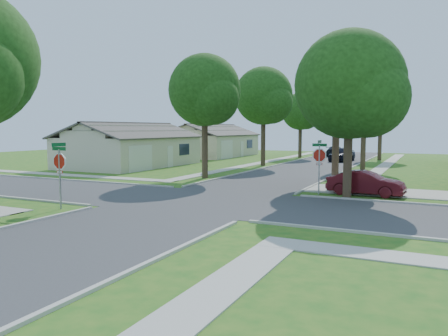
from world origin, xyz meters
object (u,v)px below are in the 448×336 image
stop_sign_sw (59,164)px  tree_w_mid (264,99)px  tree_e_mid (365,98)px  house_nw_near (131,150)px  car_curb_west (336,151)px  tree_ne_corner (351,90)px  tree_e_far (381,108)px  tree_e_near (338,96)px  car_driveway (366,183)px  tree_w_near (205,94)px  house_nw_far (212,145)px  car_curb_east (342,154)px  stop_sign_ne (319,158)px  tree_w_far (301,113)px

stop_sign_sw → tree_w_mid: tree_w_mid is taller
tree_e_mid → house_nw_near: 22.12m
car_curb_west → tree_ne_corner: bearing=103.2°
stop_sign_sw → tree_e_mid: bearing=69.8°
tree_ne_corner → car_curb_west: 35.51m
stop_sign_sw → tree_e_far: bearing=76.3°
tree_e_mid → tree_e_far: tree_e_mid is taller
tree_e_far → car_curb_west: size_ratio=1.93×
stop_sign_sw → tree_e_near: bearing=55.4°
tree_ne_corner → car_driveway: 5.14m
tree_w_near → tree_w_mid: tree_w_mid is taller
tree_ne_corner → car_driveway: (0.70, 1.29, -4.93)m
tree_e_far → house_nw_far: size_ratio=0.64×
stop_sign_sw → car_curb_east: bearing=80.4°
tree_e_mid → stop_sign_ne: bearing=-90.2°
stop_sign_ne → tree_ne_corner: (1.66, -0.49, 3.56)m
stop_sign_ne → tree_ne_corner: tree_ne_corner is taller
stop_sign_sw → tree_e_far: size_ratio=0.34×
tree_e_near → car_curb_west: size_ratio=1.83×
tree_e_mid → tree_w_mid: tree_w_mid is taller
stop_sign_sw → tree_w_mid: size_ratio=0.31×
tree_e_near → house_nw_near: 21.98m
stop_sign_sw → tree_ne_corner: bearing=38.8°
tree_w_mid → house_nw_far: 16.56m
stop_sign_sw → house_nw_far: size_ratio=0.22×
car_driveway → tree_w_near: bearing=78.8°
tree_e_mid → house_nw_far: bearing=152.1°
stop_sign_ne → stop_sign_sw: bearing=-135.0°
tree_ne_corner → house_nw_near: size_ratio=0.64×
tree_e_mid → tree_w_mid: bearing=180.0°
stop_sign_sw → car_curb_east: 35.24m
tree_e_mid → house_nw_near: tree_e_mid is taller
house_nw_far → car_curb_west: 16.20m
tree_e_far → tree_w_near: size_ratio=0.97×
tree_ne_corner → car_curb_west: size_ratio=1.91×
house_nw_near → stop_sign_sw: bearing=-60.2°
car_driveway → house_nw_far: bearing=46.5°
house_nw_far → tree_e_near: bearing=-47.9°
stop_sign_ne → car_curb_east: stop_sign_ne is taller
house_nw_far → car_driveway: bearing=-49.0°
tree_w_near → tree_w_mid: (0.00, 12.00, 0.37)m
car_curb_west → stop_sign_ne: bearing=100.6°
tree_e_near → house_nw_near: (-20.74, 5.99, -4.13)m
tree_w_near → tree_w_far: (-0.01, 25.00, -0.61)m
tree_w_mid → tree_w_far: bearing=90.0°
tree_w_mid → tree_w_far: (-0.01, 13.00, -0.98)m
tree_e_far → house_nw_near: tree_e_far is taller
house_nw_near → car_curb_east: size_ratio=2.89×
tree_e_far → tree_ne_corner: (1.61, -29.80, -0.39)m
tree_w_near → car_curb_west: tree_w_near is taller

